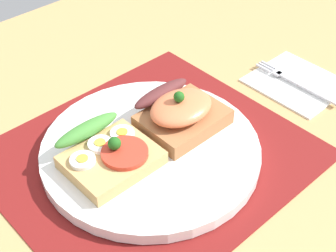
# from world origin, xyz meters

# --- Properties ---
(ground_plane) EXTENTS (1.20, 0.90, 0.03)m
(ground_plane) POSITION_xyz_m (0.00, 0.00, -0.02)
(ground_plane) COLOR tan
(placemat) EXTENTS (0.37, 0.33, 0.00)m
(placemat) POSITION_xyz_m (0.00, 0.00, 0.00)
(placemat) COLOR maroon
(placemat) RESTS_ON ground_plane
(plate) EXTENTS (0.28, 0.28, 0.02)m
(plate) POSITION_xyz_m (0.00, 0.00, 0.01)
(plate) COLOR white
(plate) RESTS_ON placemat
(sandwich_egg_tomato) EXTENTS (0.10, 0.10, 0.04)m
(sandwich_egg_tomato) POSITION_xyz_m (-0.06, 0.01, 0.03)
(sandwich_egg_tomato) COLOR tan
(sandwich_egg_tomato) RESTS_ON plate
(sandwich_salmon) EXTENTS (0.11, 0.10, 0.06)m
(sandwich_salmon) POSITION_xyz_m (0.06, 0.00, 0.04)
(sandwich_salmon) COLOR #A1673D
(sandwich_salmon) RESTS_ON plate
(napkin) EXTENTS (0.12, 0.13, 0.01)m
(napkin) POSITION_xyz_m (0.27, -0.03, 0.00)
(napkin) COLOR white
(napkin) RESTS_ON ground_plane
(fork) EXTENTS (0.02, 0.14, 0.00)m
(fork) POSITION_xyz_m (0.26, -0.03, 0.01)
(fork) COLOR #B7B7BC
(fork) RESTS_ON napkin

